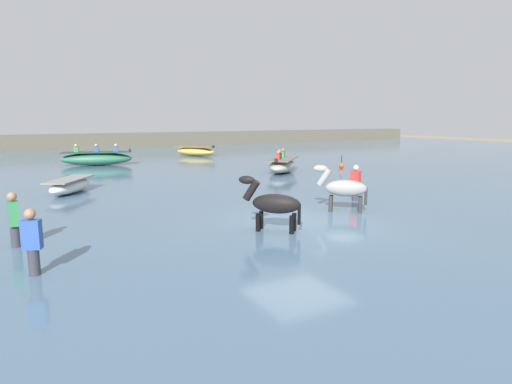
% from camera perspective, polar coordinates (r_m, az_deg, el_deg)
% --- Properties ---
extents(ground_plane, '(120.00, 120.00, 0.00)m').
position_cam_1_polar(ground_plane, '(12.10, 5.50, -5.84)').
color(ground_plane, gray).
extents(water_surface, '(90.00, 90.00, 0.39)m').
position_cam_1_polar(water_surface, '(20.89, -10.33, 1.16)').
color(water_surface, slate).
rests_on(water_surface, ground).
extents(horse_lead_black, '(1.34, 1.37, 1.78)m').
position_cam_1_polar(horse_lead_black, '(11.00, 2.31, -1.75)').
color(horse_lead_black, black).
rests_on(horse_lead_black, ground).
extents(horse_trailing_grey, '(1.42, 1.33, 1.80)m').
position_cam_1_polar(horse_trailing_grey, '(13.58, 11.39, 0.33)').
color(horse_trailing_grey, gray).
rests_on(horse_trailing_grey, ground).
extents(boat_mid_outer, '(2.23, 2.79, 0.55)m').
position_cam_1_polar(boat_mid_outer, '(18.17, -23.13, 0.77)').
color(boat_mid_outer, silver).
rests_on(boat_mid_outer, water_surface).
extents(boat_near_starboard, '(2.83, 3.35, 0.82)m').
position_cam_1_polar(boat_near_starboard, '(33.50, -7.93, 5.30)').
color(boat_near_starboard, gold).
rests_on(boat_near_starboard, water_surface).
extents(boat_far_offshore, '(4.36, 2.51, 1.29)m').
position_cam_1_polar(boat_far_offshore, '(28.20, -20.14, 4.14)').
color(boat_far_offshore, '#337556').
rests_on(boat_far_offshore, water_surface).
extents(boat_far_inshore, '(3.24, 3.31, 1.21)m').
position_cam_1_polar(boat_far_inshore, '(23.09, 3.47, 3.52)').
color(boat_far_inshore, '#B2AD9E').
rests_on(boat_far_inshore, water_surface).
extents(person_spectator_far, '(0.22, 0.33, 1.63)m').
position_cam_1_polar(person_spectator_far, '(11.03, -29.05, -3.92)').
color(person_spectator_far, '#383842').
rests_on(person_spectator_far, ground).
extents(person_wading_close, '(0.30, 0.37, 1.63)m').
position_cam_1_polar(person_wading_close, '(15.51, 12.86, 0.68)').
color(person_wading_close, '#383842').
rests_on(person_wading_close, ground).
extents(person_wading_mid, '(0.37, 0.31, 1.63)m').
position_cam_1_polar(person_wading_mid, '(8.94, -27.16, -6.73)').
color(person_wading_mid, '#383842').
rests_on(person_wading_mid, ground).
extents(channel_buoy, '(0.32, 0.32, 0.73)m').
position_cam_1_polar(channel_buoy, '(25.35, 11.11, 3.43)').
color(channel_buoy, '#E54C1E').
rests_on(channel_buoy, water_surface).
extents(far_shoreline, '(80.00, 2.40, 1.75)m').
position_cam_1_polar(far_shoreline, '(44.46, -20.75, 6.01)').
color(far_shoreline, '#605B4C').
rests_on(far_shoreline, ground).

